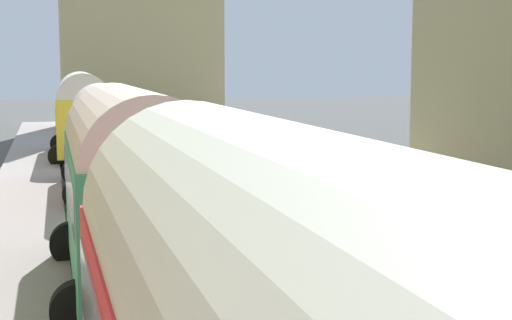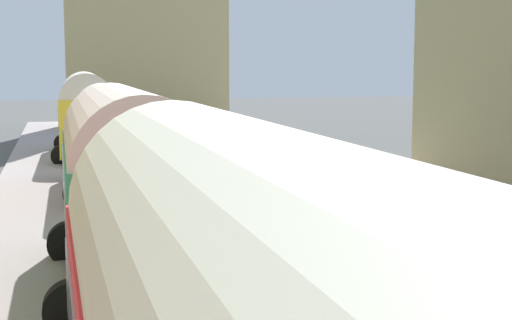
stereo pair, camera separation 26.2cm
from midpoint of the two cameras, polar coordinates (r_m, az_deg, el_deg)
ground_plane at (r=29.50m, az=-2.47°, el=-2.03°), size 154.00×154.00×0.00m
sidewalk_left at (r=28.85m, az=-16.70°, el=-2.38°), size 2.50×70.00×0.14m
sidewalk_right at (r=31.81m, az=10.40°, el=-1.35°), size 2.50×70.00×0.14m
distant_church at (r=56.87m, az=-8.62°, el=9.16°), size 11.09×6.56×19.10m
parked_bus_1 at (r=15.92m, az=-9.70°, el=-1.42°), size 3.25×8.20×4.18m
parked_bus_2 at (r=28.09m, az=-11.11°, el=1.82°), size 3.27×8.45×3.89m
parked_bus_3 at (r=39.15m, az=-12.79°, el=3.52°), size 3.37×9.16×4.25m
cargo_truck_0 at (r=24.23m, az=3.54°, el=-1.34°), size 3.31×7.36×2.15m
car_0 at (r=29.53m, az=1.43°, el=-0.61°), size 2.40×4.31×1.40m
car_1 at (r=49.84m, az=-5.57°, el=2.54°), size 2.44×4.22×1.55m
car_3 at (r=42.62m, az=-8.56°, el=1.77°), size 2.31×4.30×1.58m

